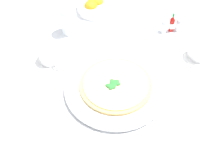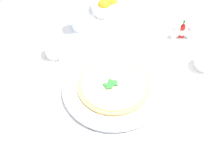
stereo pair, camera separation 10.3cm
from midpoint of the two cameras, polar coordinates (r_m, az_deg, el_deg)
The scene contains 10 objects.
dining_table at distance 1.18m, azimuth 2.25°, elevation -2.92°, with size 1.21×1.21×0.74m.
pizza_plate at distance 1.01m, azimuth 3.24°, elevation -2.64°, with size 0.34×0.34×0.02m.
pizza at distance 1.00m, azimuth 3.27°, elevation -2.14°, with size 0.24×0.24×0.02m.
coffee_cup_right_edge at distance 1.13m, azimuth 19.85°, elevation 2.30°, with size 0.13×0.13×0.07m.
coffee_cup_center_back at distance 1.12m, azimuth -8.15°, elevation 4.47°, with size 0.13×0.13×0.06m.
water_glass_far_right at distance 1.22m, azimuth -3.83°, elevation 10.46°, with size 0.06×0.06×0.11m.
citrus_bowl at distance 1.33m, azimuth 1.57°, elevation 13.10°, with size 0.15×0.15×0.07m.
hot_sauce_bottle at distance 1.22m, azimuth 15.61°, elevation 7.98°, with size 0.02×0.02×0.08m.
salt_shaker at distance 1.22m, azimuth 14.16°, elevation 7.72°, with size 0.03×0.03×0.06m.
pepper_shaker at distance 1.24m, azimuth 16.86°, elevation 7.60°, with size 0.03×0.03×0.06m.
Camera 2 is at (-0.26, 0.69, 1.54)m, focal length 48.20 mm.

